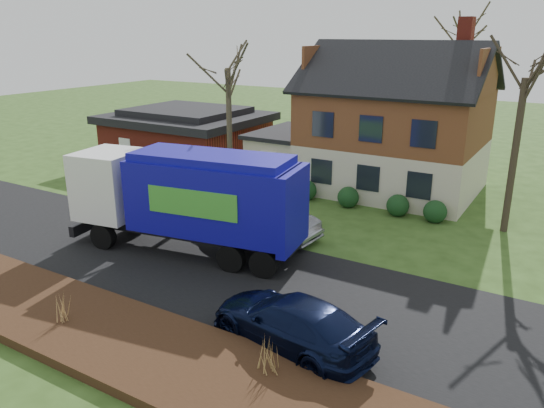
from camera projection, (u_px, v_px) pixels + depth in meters
The scene contains 13 objects.
ground at pixel (215, 271), 19.83m from camera, with size 120.00×120.00×0.00m, color #2C4717.
road at pixel (215, 271), 19.82m from camera, with size 80.00×7.00×0.02m, color black.
mulch_verge at pixel (105, 334), 15.47m from camera, with size 80.00×3.50×0.30m, color black.
main_house at pixel (386, 118), 29.17m from camera, with size 12.95×8.95×9.26m.
ranch_house at pixel (187, 136), 35.73m from camera, with size 9.80×8.20×3.70m.
garbage_truck at pixel (190, 195), 20.87m from camera, with size 9.98×4.07×4.15m.
silver_sedan at pixel (265, 218), 23.06m from camera, with size 1.76×5.05×1.66m, color #95989C.
navy_wagon at pixel (291, 322), 14.96m from camera, with size 2.07×5.10×1.48m, color black.
tree_front_west at pixel (227, 47), 26.09m from camera, with size 3.19×3.19×9.47m.
tree_front_east at pixel (530, 50), 21.42m from camera, with size 3.47×3.47×9.63m.
tree_back at pixel (466, 23), 33.99m from camera, with size 3.44×3.44×10.89m.
grass_clump_mid at pixel (63, 307), 15.75m from camera, with size 0.32×0.26×0.89m.
grass_clump_east at pixel (268, 354), 13.38m from camera, with size 0.39×0.32×0.97m.
Camera 1 is at (11.16, -14.36, 8.56)m, focal length 35.00 mm.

